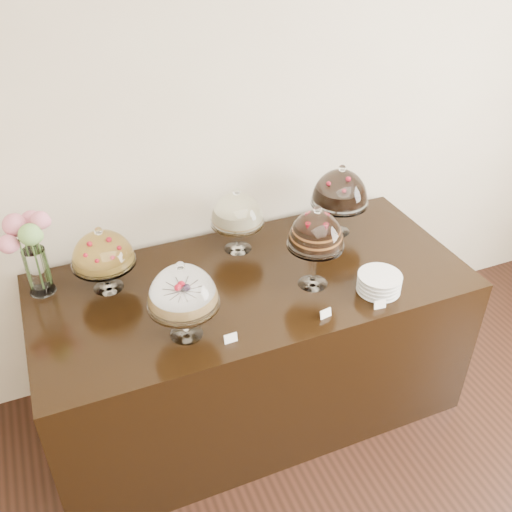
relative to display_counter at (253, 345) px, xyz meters
name	(u,v)px	position (x,y,z in m)	size (l,w,h in m)	color
wall_back	(257,122)	(0.25, 0.55, 1.05)	(5.00, 0.04, 3.00)	beige
display_counter	(253,345)	(0.00, 0.00, 0.00)	(2.20, 1.00, 0.90)	black
cake_stand_sugar_sponge	(182,290)	(-0.42, -0.26, 0.70)	(0.32, 0.32, 0.39)	white
cake_stand_choco_layer	(316,232)	(0.27, -0.14, 0.75)	(0.28, 0.28, 0.45)	white
cake_stand_cheesecake	(237,212)	(0.04, 0.30, 0.68)	(0.29, 0.29, 0.37)	white
cake_stand_dark_choco	(340,190)	(0.62, 0.25, 0.72)	(0.32, 0.32, 0.42)	white
cake_stand_fruit_tart	(102,251)	(-0.68, 0.22, 0.67)	(0.31, 0.31, 0.35)	white
flower_vase	(30,245)	(-0.99, 0.32, 0.72)	(0.24, 0.24, 0.44)	white
plate_stack	(379,283)	(0.54, -0.32, 0.50)	(0.21, 0.21, 0.09)	silver
price_card_left	(231,338)	(-0.26, -0.38, 0.47)	(0.06, 0.01, 0.04)	white
price_card_right	(380,304)	(0.48, -0.43, 0.47)	(0.06, 0.01, 0.04)	white
price_card_extra	(326,313)	(0.21, -0.40, 0.47)	(0.06, 0.01, 0.04)	white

